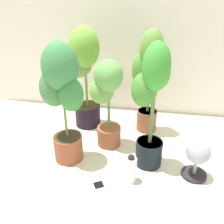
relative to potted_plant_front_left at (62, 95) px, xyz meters
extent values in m
plane|color=silver|center=(0.32, 0.14, -0.56)|extent=(8.00, 8.00, 0.00)
cube|color=silver|center=(0.32, 0.99, 0.44)|extent=(3.20, 0.01, 2.00)
cylinder|color=#974A30|center=(0.01, 0.00, -0.45)|extent=(0.23, 0.23, 0.21)
cylinder|color=#3A2D1D|center=(0.01, 0.00, -0.36)|extent=(0.21, 0.21, 0.02)
cylinder|color=olive|center=(0.01, 0.00, -0.03)|extent=(0.02, 0.02, 0.63)
ellipsoid|color=#3A7B45|center=(0.01, 0.00, 0.21)|extent=(0.32, 0.32, 0.34)
ellipsoid|color=#3F7645|center=(-0.07, 0.02, 0.04)|extent=(0.24, 0.24, 0.28)
ellipsoid|color=#387C3C|center=(0.08, -0.02, 0.02)|extent=(0.25, 0.25, 0.25)
cylinder|color=#965439|center=(0.60, 0.56, -0.45)|extent=(0.19, 0.19, 0.21)
cylinder|color=#492C23|center=(0.60, 0.56, -0.36)|extent=(0.18, 0.18, 0.02)
cylinder|color=#608149|center=(0.60, 0.56, -0.03)|extent=(0.03, 0.03, 0.64)
ellipsoid|color=#5D8C38|center=(0.60, 0.56, 0.21)|extent=(0.29, 0.29, 0.37)
ellipsoid|color=#559036|center=(0.52, 0.58, 0.05)|extent=(0.23, 0.23, 0.31)
ellipsoid|color=#548637|center=(0.69, 0.54, 0.02)|extent=(0.18, 0.18, 0.26)
ellipsoid|color=#5A8937|center=(0.61, 0.49, -0.09)|extent=(0.15, 0.14, 0.28)
cylinder|color=black|center=(0.64, 0.04, -0.45)|extent=(0.20, 0.20, 0.20)
cylinder|color=#3D3825|center=(0.64, 0.04, -0.36)|extent=(0.19, 0.19, 0.02)
cylinder|color=#587F42|center=(0.64, 0.04, -0.03)|extent=(0.03, 0.03, 0.65)
ellipsoid|color=green|center=(0.64, 0.04, 0.22)|extent=(0.21, 0.23, 0.33)
ellipsoid|color=#468630|center=(0.57, 0.07, 0.05)|extent=(0.20, 0.21, 0.25)
cylinder|color=black|center=(0.01, 0.56, -0.45)|extent=(0.25, 0.25, 0.21)
cylinder|color=#3B2F1A|center=(0.01, 0.56, -0.35)|extent=(0.23, 0.23, 0.02)
cylinder|color=olive|center=(0.01, 0.56, -0.02)|extent=(0.02, 0.02, 0.64)
ellipsoid|color=#6CA639|center=(0.01, 0.56, 0.22)|extent=(0.31, 0.32, 0.37)
ellipsoid|color=#698F4F|center=(-0.07, 0.58, 0.06)|extent=(0.35, 0.35, 0.24)
cylinder|color=#9A5134|center=(0.29, 0.25, -0.47)|extent=(0.21, 0.21, 0.17)
cylinder|color=#3A2E18|center=(0.29, 0.25, -0.39)|extent=(0.19, 0.19, 0.02)
cylinder|color=olive|center=(0.29, 0.25, -0.12)|extent=(0.02, 0.02, 0.53)
ellipsoid|color=#65A352|center=(0.29, 0.25, 0.08)|extent=(0.31, 0.31, 0.26)
ellipsoid|color=#689F46|center=(0.22, 0.27, -0.06)|extent=(0.23, 0.23, 0.22)
cube|color=white|center=(0.32, -0.28, -0.54)|extent=(0.11, 0.11, 0.02)
cube|color=black|center=(0.32, -0.28, -0.53)|extent=(0.09, 0.09, 0.00)
cylinder|color=#25202A|center=(0.98, -0.04, -0.54)|extent=(0.18, 0.18, 0.03)
cylinder|color=#9A9EAD|center=(0.98, -0.04, -0.48)|extent=(0.02, 0.02, 0.10)
sphere|color=#9A9EAD|center=(0.98, -0.04, -0.34)|extent=(0.22, 0.22, 0.17)
cylinder|color=white|center=(0.52, -0.17, -0.46)|extent=(0.08, 0.08, 0.19)
cylinder|color=black|center=(0.52, -0.17, -0.35)|extent=(0.04, 0.04, 0.02)
camera|label=1|loc=(0.61, -1.42, 0.63)|focal=36.82mm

